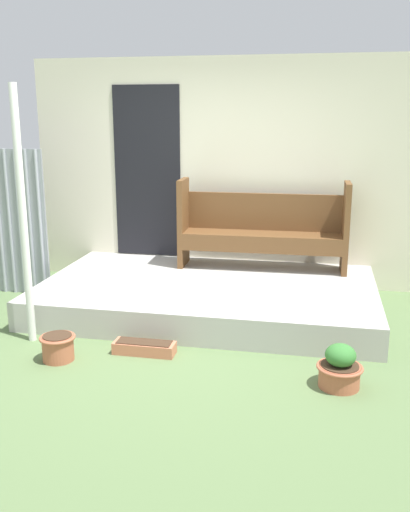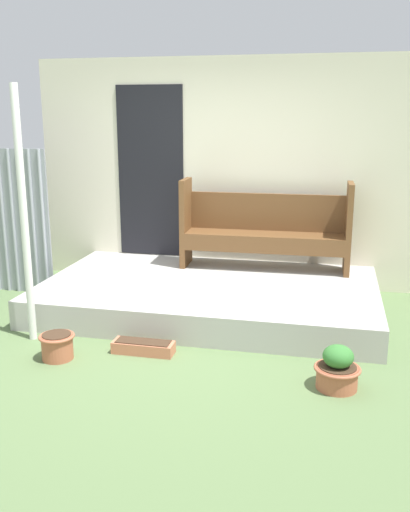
# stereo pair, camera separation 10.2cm
# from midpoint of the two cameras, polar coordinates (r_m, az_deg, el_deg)

# --- Properties ---
(ground_plane) EXTENTS (24.00, 24.00, 0.00)m
(ground_plane) POSITION_cam_midpoint_polar(r_m,az_deg,el_deg) (5.09, -4.26, -8.89)
(ground_plane) COLOR #5B7547
(porch_slab) EXTENTS (3.39, 2.01, 0.29)m
(porch_slab) POSITION_cam_midpoint_polar(r_m,az_deg,el_deg) (5.92, -0.18, -3.99)
(porch_slab) COLOR #B2AFA8
(porch_slab) RESTS_ON ground_plane
(house_wall) EXTENTS (4.59, 0.08, 2.60)m
(house_wall) POSITION_cam_midpoint_polar(r_m,az_deg,el_deg) (6.68, 1.28, 8.26)
(house_wall) COLOR beige
(house_wall) RESTS_ON ground_plane
(support_post) EXTENTS (0.07, 0.07, 2.23)m
(support_post) POSITION_cam_midpoint_polar(r_m,az_deg,el_deg) (5.13, -18.28, 3.61)
(support_post) COLOR white
(support_post) RESTS_ON ground_plane
(bench) EXTENTS (1.86, 0.45, 0.98)m
(bench) POSITION_cam_midpoint_polar(r_m,az_deg,el_deg) (6.36, 5.33, 3.06)
(bench) COLOR brown
(bench) RESTS_ON porch_slab
(flower_pot_left) EXTENTS (0.30, 0.30, 0.22)m
(flower_pot_left) POSITION_cam_midpoint_polar(r_m,az_deg,el_deg) (4.92, -15.08, -8.72)
(flower_pot_left) COLOR #B26042
(flower_pot_left) RESTS_ON ground_plane
(flower_pot_middle) EXTENTS (0.35, 0.35, 0.34)m
(flower_pot_middle) POSITION_cam_midpoint_polar(r_m,az_deg,el_deg) (4.41, 12.67, -10.92)
(flower_pot_middle) COLOR #B26042
(flower_pot_middle) RESTS_ON ground_plane
(planter_box_rect) EXTENTS (0.53, 0.17, 0.11)m
(planter_box_rect) POSITION_cam_midpoint_polar(r_m,az_deg,el_deg) (4.93, -6.68, -9.08)
(planter_box_rect) COLOR #C67251
(planter_box_rect) RESTS_ON ground_plane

